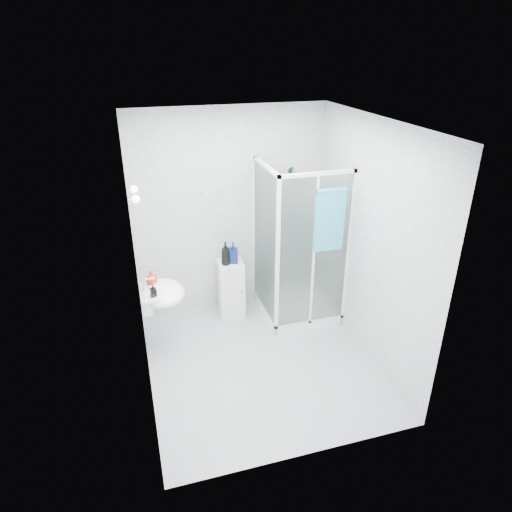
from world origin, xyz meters
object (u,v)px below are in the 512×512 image
object	(u,v)px
shower_enclosure	(294,287)
soap_dispenser_black	(153,291)
soap_dispenser_orange	(151,278)
shampoo_bottle_b	(233,253)
wall_basin	(161,294)
storage_cabinet	(231,289)
hand_towel	(330,219)
shampoo_bottle_a	(226,254)

from	to	relation	value
shower_enclosure	soap_dispenser_black	xyz separation A→B (m)	(-1.73, -0.47, 0.48)
soap_dispenser_orange	soap_dispenser_black	distance (m)	0.26
shampoo_bottle_b	soap_dispenser_orange	xyz separation A→B (m)	(-1.02, -0.50, 0.06)
soap_dispenser_black	shower_enclosure	bearing A→B (deg)	15.10
wall_basin	soap_dispenser_black	bearing A→B (deg)	-117.24
storage_cabinet	soap_dispenser_black	world-z (taller)	soap_dispenser_black
hand_towel	storage_cabinet	bearing A→B (deg)	144.41
shampoo_bottle_a	wall_basin	bearing A→B (deg)	-145.72
storage_cabinet	shampoo_bottle_b	world-z (taller)	shampoo_bottle_b
soap_dispenser_black	soap_dispenser_orange	bearing A→B (deg)	88.80
shampoo_bottle_b	soap_dispenser_orange	world-z (taller)	soap_dispenser_orange
storage_cabinet	soap_dispenser_orange	xyz separation A→B (m)	(-0.99, -0.50, 0.57)
hand_towel	soap_dispenser_orange	xyz separation A→B (m)	(-1.96, 0.19, -0.54)
shower_enclosure	shampoo_bottle_a	distance (m)	0.96
wall_basin	soap_dispenser_black	distance (m)	0.22
hand_towel	soap_dispenser_orange	size ratio (longest dim) A/B	4.33
storage_cabinet	shampoo_bottle_b	xyz separation A→B (m)	(0.04, 0.00, 0.51)
shower_enclosure	wall_basin	size ratio (longest dim) A/B	3.57
wall_basin	shower_enclosure	bearing A→B (deg)	10.81
shower_enclosure	soap_dispenser_orange	bearing A→B (deg)	-173.15
shampoo_bottle_a	hand_towel	bearing A→B (deg)	-32.75
soap_dispenser_orange	wall_basin	bearing A→B (deg)	-56.27
storage_cabinet	soap_dispenser_black	bearing A→B (deg)	-138.58
shower_enclosure	soap_dispenser_black	size ratio (longest dim) A/B	14.55
shower_enclosure	soap_dispenser_black	bearing A→B (deg)	-164.90
storage_cabinet	soap_dispenser_black	xyz separation A→B (m)	(-0.99, -0.76, 0.56)
wall_basin	hand_towel	world-z (taller)	hand_towel
hand_towel	shampoo_bottle_a	bearing A→B (deg)	147.25
hand_towel	shampoo_bottle_b	size ratio (longest dim) A/B	2.72
soap_dispenser_black	wall_basin	bearing A→B (deg)	62.76
storage_cabinet	wall_basin	bearing A→B (deg)	-142.38
shampoo_bottle_b	soap_dispenser_black	world-z (taller)	shampoo_bottle_b
wall_basin	hand_towel	size ratio (longest dim) A/B	0.78
shower_enclosure	shampoo_bottle_b	world-z (taller)	shower_enclosure
wall_basin	shampoo_bottle_b	xyz separation A→B (m)	(0.95, 0.61, 0.09)
hand_towel	shampoo_bottle_a	xyz separation A→B (m)	(-1.03, 0.67, -0.58)
soap_dispenser_orange	shampoo_bottle_b	bearing A→B (deg)	26.17
hand_towel	soap_dispenser_black	world-z (taller)	hand_towel
shower_enclosure	shampoo_bottle_a	bearing A→B (deg)	161.83
hand_towel	shampoo_bottle_b	xyz separation A→B (m)	(-0.93, 0.70, -0.60)
storage_cabinet	hand_towel	distance (m)	1.63
shampoo_bottle_a	soap_dispenser_black	distance (m)	1.18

